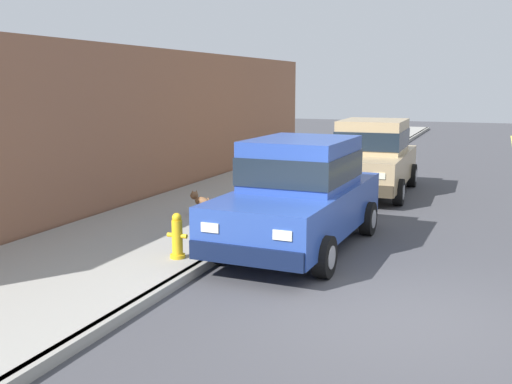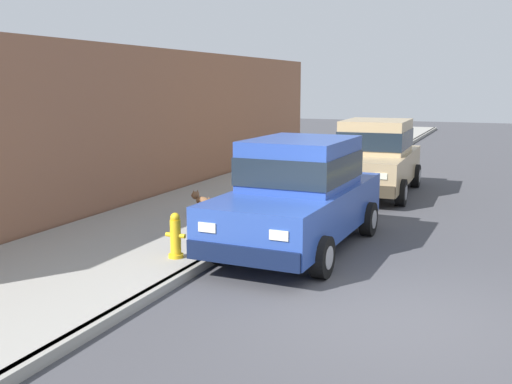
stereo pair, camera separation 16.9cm
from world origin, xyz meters
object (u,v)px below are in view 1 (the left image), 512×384
car_blue_sedan (300,193)px  dog_brown (200,201)px  fire_hydrant (177,237)px  car_tan_sedan (372,156)px

car_blue_sedan → dog_brown: bearing=155.0°
car_blue_sedan → fire_hydrant: size_ratio=6.41×
car_tan_sedan → fire_hydrant: 7.77m
car_blue_sedan → dog_brown: (-2.57, 1.20, -0.55)m
dog_brown → fire_hydrant: size_ratio=0.95×
car_tan_sedan → dog_brown: 5.36m
car_blue_sedan → car_tan_sedan: bearing=88.9°
car_blue_sedan → fire_hydrant: car_blue_sedan is taller
dog_brown → fire_hydrant: (1.13, -2.99, 0.05)m
car_blue_sedan → dog_brown: size_ratio=6.76×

